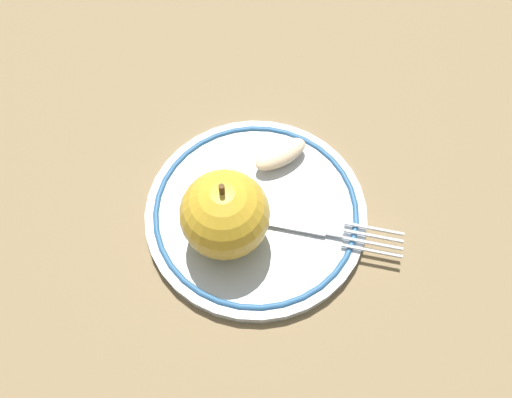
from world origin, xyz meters
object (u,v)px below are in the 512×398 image
apple_slice_front (280,154)px  fork (313,228)px  plate (256,212)px  apple_red_whole (225,215)px

apple_slice_front → fork: apple_slice_front is taller
plate → apple_red_whole: (0.03, 0.02, 0.05)m
apple_slice_front → fork: (-0.01, 0.09, -0.01)m
plate → apple_red_whole: apple_red_whole is taller
plate → apple_slice_front: bearing=-127.5°
apple_red_whole → apple_slice_front: size_ratio=1.55×
plate → fork: 0.06m
plate → apple_red_whole: bearing=30.5°
apple_red_whole → apple_slice_front: apple_red_whole is taller
fork → plate: bearing=169.7°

